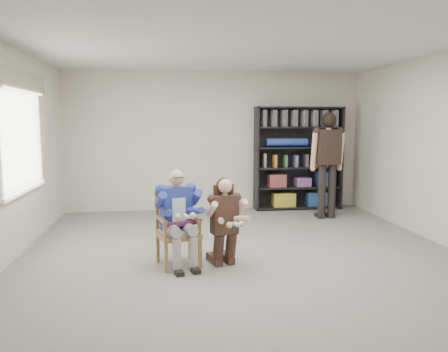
{
  "coord_description": "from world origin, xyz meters",
  "views": [
    {
      "loc": [
        -1.0,
        -5.36,
        1.81
      ],
      "look_at": [
        -0.2,
        0.6,
        1.05
      ],
      "focal_mm": 35.0,
      "sensor_mm": 36.0,
      "label": 1
    }
  ],
  "objects": [
    {
      "name": "room_shell",
      "position": [
        0.0,
        0.0,
        1.4
      ],
      "size": [
        6.0,
        7.0,
        2.8
      ],
      "primitive_type": null,
      "color": "silver",
      "rests_on": "ground"
    },
    {
      "name": "floor",
      "position": [
        0.0,
        0.0,
        0.0
      ],
      "size": [
        6.0,
        7.0,
        0.01
      ],
      "primitive_type": "cube",
      "color": "slate",
      "rests_on": "ground"
    },
    {
      "name": "window_left",
      "position": [
        -2.95,
        1.0,
        1.63
      ],
      "size": [
        0.16,
        2.0,
        1.75
      ],
      "primitive_type": null,
      "color": "white",
      "rests_on": "room_shell"
    },
    {
      "name": "armchair",
      "position": [
        -0.86,
        0.01,
        0.47
      ],
      "size": [
        0.66,
        0.65,
        0.94
      ],
      "primitive_type": null,
      "rotation": [
        0.0,
        0.0,
        0.26
      ],
      "color": "olive",
      "rests_on": "floor"
    },
    {
      "name": "seated_man",
      "position": [
        -0.86,
        0.01,
        0.61
      ],
      "size": [
        0.69,
        0.84,
        1.22
      ],
      "primitive_type": null,
      "rotation": [
        0.0,
        0.0,
        0.26
      ],
      "color": "navy",
      "rests_on": "floor"
    },
    {
      "name": "kneeling_woman",
      "position": [
        -0.28,
        -0.11,
        0.56
      ],
      "size": [
        0.64,
        0.85,
        1.12
      ],
      "primitive_type": null,
      "rotation": [
        0.0,
        0.0,
        0.26
      ],
      "color": "#34241B",
      "rests_on": "floor"
    },
    {
      "name": "bookshelf",
      "position": [
        1.7,
        3.28,
        1.05
      ],
      "size": [
        1.8,
        0.38,
        2.1
      ],
      "primitive_type": null,
      "color": "black",
      "rests_on": "floor"
    },
    {
      "name": "standing_man",
      "position": [
        1.97,
        2.34,
        0.97
      ],
      "size": [
        0.62,
        0.38,
        1.94
      ],
      "primitive_type": null,
      "rotation": [
        0.0,
        0.0,
        0.08
      ],
      "color": "black",
      "rests_on": "floor"
    }
  ]
}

